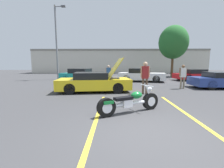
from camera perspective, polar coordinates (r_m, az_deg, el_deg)
ground_plane at (r=4.07m, az=14.09°, el=-17.71°), size 80.00×80.00×0.00m
parking_stripe_foreground at (r=5.11m, az=-5.60°, el=-12.07°), size 0.12×5.82×0.01m
parking_stripe_middle at (r=5.67m, az=27.72°, el=-10.94°), size 0.12×5.82×0.01m
far_building at (r=29.18m, az=2.72°, el=8.83°), size 32.00×4.20×4.40m
light_pole at (r=17.98m, az=-20.20°, el=15.54°), size 1.21×0.28×7.91m
tree_background at (r=22.67m, az=22.33°, el=14.45°), size 3.89×3.89×6.88m
motorcycle at (r=5.35m, az=6.78°, el=-6.90°), size 2.27×1.31×0.95m
show_car_hood_open at (r=9.53m, az=-6.69°, el=0.79°), size 4.68×2.50×2.10m
parked_car_mid_right_row at (r=13.42m, az=36.83°, el=1.15°), size 4.51×1.95×1.15m
parked_car_mid_left_row at (r=15.18m, az=11.04°, el=3.32°), size 4.74×2.72×1.29m
parked_car_left_row at (r=15.13m, az=-11.56°, el=3.25°), size 4.40×2.85×1.28m
parked_car_right_row at (r=18.16m, az=29.05°, el=3.03°), size 4.52×2.48×1.18m
spectator_near_motorcycle at (r=8.77m, az=12.50°, el=3.44°), size 0.52×0.24×1.84m
spectator_by_show_car at (r=11.53m, az=25.39°, el=3.25°), size 0.52×0.22×1.67m
spectator_midground at (r=12.64m, az=-1.31°, el=4.17°), size 0.52×0.21×1.62m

